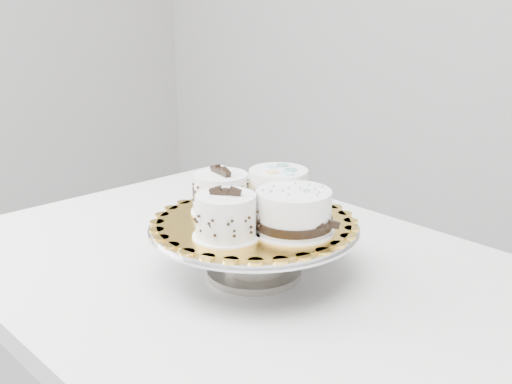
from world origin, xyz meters
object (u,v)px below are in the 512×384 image
Objects in this scene: cake_dots at (278,190)px; cake_banded at (221,194)px; cake_stand at (254,240)px; cake_swirl at (226,217)px; cake_board at (254,222)px; cake_ribbon at (294,213)px; table at (261,315)px.

cake_banded is at bearing -156.96° from cake_dots.
cake_stand is 0.11m from cake_swirl.
cake_banded is at bearing 108.08° from cake_swirl.
cake_board is 2.08× the size of cake_ribbon.
table is 0.22m from cake_dots.
cake_dots reaches higher than table.
cake_banded reaches higher than cake_ribbon.
cake_swirl is 0.12m from cake_banded.
table is 0.18m from cake_board.
cake_board is at bearing -109.69° from cake_dots.
table is at bearing 65.82° from cake_stand.
cake_board is at bearing -104.28° from table.
cake_banded is (-0.08, 0.08, -0.00)m from cake_swirl.
cake_swirl is 0.11m from cake_ribbon.
cake_banded reaches higher than cake_dots.
table is at bearing -104.00° from cake_dots.
cake_ribbon is at bearing 23.11° from cake_swirl.
cake_swirl is at bearing -83.48° from cake_stand.
cake_stand is at bearing -175.24° from cake_board.
cake_board is at bearing 4.76° from cake_stand.
cake_stand is 0.10m from cake_ribbon.
cake_swirl is (0.00, -0.10, 0.21)m from table.
cake_banded is 0.75× the size of cake_ribbon.
cake_swirl is at bearing -26.83° from cake_banded.
cake_banded is at bearing -157.63° from cake_ribbon.
cake_board reaches higher than cake_stand.
cake_dots is at bearing 59.34° from cake_banded.
cake_ribbon reaches higher than cake_stand.
cake_board is 0.09m from cake_swirl.
cake_swirl reaches higher than table.
cake_stand is 2.78× the size of cake_dots.
table is at bearing 65.82° from cake_board.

